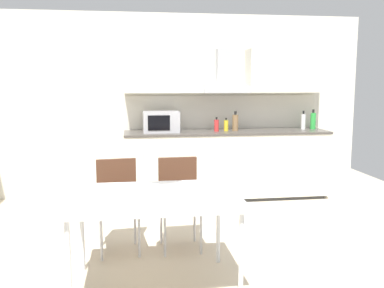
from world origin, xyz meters
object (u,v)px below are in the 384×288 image
bottle_white (303,121)px  chair_far_right (179,193)px  bottle_red (216,125)px  dining_table (154,201)px  bottle_yellow (226,125)px  chair_far_left (117,195)px  bottle_green (313,121)px  microwave (161,122)px  pendant_lamp (152,57)px  bottle_brown (235,122)px

bottle_white → chair_far_right: (-1.97, -1.74, -0.52)m
bottle_red → dining_table: bottle_red is taller
bottle_yellow → chair_far_left: bottle_yellow is taller
bottle_green → dining_table: 3.57m
bottle_green → chair_far_right: bearing=-140.5°
bottle_yellow → bottle_green: (1.29, 0.07, 0.04)m
bottle_white → bottle_green: size_ratio=0.94×
microwave → chair_far_right: bearing=-88.3°
bottle_red → pendant_lamp: pendant_lamp is taller
bottle_red → bottle_brown: bearing=9.0°
bottle_white → pendant_lamp: 3.51m
bottle_yellow → pendant_lamp: 2.88m
bottle_green → dining_table: (-2.42, -2.60, -0.36)m
bottle_red → pendant_lamp: 2.81m
bottle_green → chair_far_right: 2.81m
bottle_white → bottle_yellow: bottle_white is taller
chair_far_left → bottle_brown: bearing=47.5°
bottle_yellow → bottle_red: 0.14m
bottle_green → chair_far_left: size_ratio=0.32×
bottle_green → chair_far_left: bearing=-147.1°
bottle_white → bottle_yellow: 1.13m
bottle_red → chair_far_right: bottle_red is taller
chair_far_right → chair_far_left: same height
chair_far_left → microwave: bearing=72.3°
bottle_yellow → bottle_green: 1.29m
microwave → bottle_brown: (1.03, 0.02, -0.02)m
dining_table → bottle_brown: bearing=63.6°
bottle_white → chair_far_left: bottle_white is taller
microwave → chair_far_left: (-0.54, -1.70, -0.55)m
bottle_white → bottle_red: (-1.27, -0.07, -0.03)m
microwave → chair_far_left: 1.87m
bottle_white → chair_far_right: bearing=-138.6°
bottle_red → bottle_white: bearing=3.1°
bottle_yellow → bottle_red: bearing=-172.3°
bottle_brown → pendant_lamp: pendant_lamp is taller
bottle_brown → pendant_lamp: bearing=-116.4°
pendant_lamp → microwave: bearing=84.6°
bottle_green → bottle_brown: 1.15m
chair_far_left → pendant_lamp: size_ratio=2.72×
bottle_green → bottle_brown: bottle_green is taller
bottle_white → bottle_brown: size_ratio=0.98×
bottle_yellow → dining_table: bottle_yellow is taller
bottle_white → microwave: bearing=-178.9°
microwave → bottle_red: 0.76m
bottle_red → dining_table: size_ratio=0.15×
microwave → bottle_red: microwave is taller
bottle_yellow → dining_table: bearing=-114.1°
bottle_white → chair_far_left: 3.14m
chair_far_right → bottle_green: bearing=39.5°
bottle_brown → chair_far_right: size_ratio=0.31×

